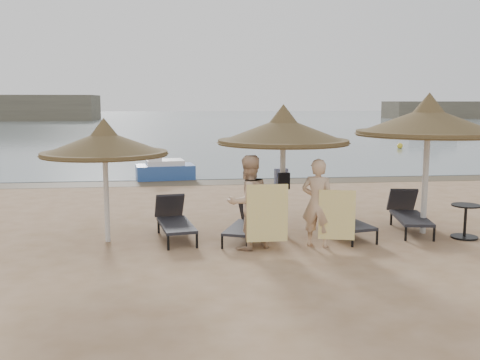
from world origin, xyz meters
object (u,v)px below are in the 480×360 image
object	(u,v)px
palapa_center	(283,131)
person_right	(318,196)
lounger_near_right	(340,217)
lounger_near_left	(246,223)
lounger_far_left	(174,219)
person_left	(248,195)
lounger_far_right	(408,213)
side_table	(465,222)
palapa_left	(104,144)
pedal_boat	(164,169)
palapa_right	(428,122)

from	to	relation	value
palapa_center	person_right	distance (m)	1.82
lounger_near_right	lounger_near_left	bearing A→B (deg)	171.66
lounger_far_left	person_left	world-z (taller)	person_left
lounger_far_right	lounger_near_left	bearing A→B (deg)	-163.76
side_table	person_left	bearing A→B (deg)	-176.59
palapa_left	palapa_center	size ratio (longest dim) A/B	0.90
palapa_center	lounger_far_left	size ratio (longest dim) A/B	1.45
lounger_near_right	person_right	bearing A→B (deg)	-141.65
lounger_near_right	palapa_left	bearing A→B (deg)	168.71
lounger_far_right	pedal_boat	bearing A→B (deg)	133.91
palapa_center	person_left	bearing A→B (deg)	-129.81
lounger_far_left	person_right	xyz separation A→B (m)	(3.04, -1.18, 0.69)
palapa_center	lounger_near_right	size ratio (longest dim) A/B	1.45
lounger_far_left	person_left	size ratio (longest dim) A/B	0.92
lounger_near_right	person_left	size ratio (longest dim) A/B	0.91
palapa_left	palapa_center	world-z (taller)	palapa_center
palapa_left	palapa_right	distance (m)	7.29
lounger_near_left	lounger_far_right	bearing A→B (deg)	27.07
lounger_near_left	pedal_boat	distance (m)	9.85
lounger_near_right	person_right	xyz separation A→B (m)	(-0.81, -0.97, 0.69)
palapa_left	pedal_boat	xyz separation A→B (m)	(1.01, 9.54, -1.78)
palapa_left	side_table	size ratio (longest dim) A/B	3.57
person_left	palapa_center	bearing A→B (deg)	-154.31
person_left	lounger_far_right	bearing A→B (deg)	172.37
side_table	person_right	xyz separation A→B (m)	(-3.51, -0.30, 0.73)
lounger_far_right	side_table	distance (m)	1.32
palapa_center	person_right	xyz separation A→B (m)	(0.53, -1.15, -1.30)
palapa_center	lounger_far_right	xyz separation A→B (m)	(3.12, 0.09, -1.99)
lounger_far_right	person_left	bearing A→B (deg)	-152.58
palapa_left	pedal_boat	bearing A→B (deg)	83.96
lounger_far_left	palapa_right	bearing A→B (deg)	-12.82
palapa_center	palapa_right	distance (m)	3.33
lounger_near_left	lounger_far_right	size ratio (longest dim) A/B	0.88
palapa_center	person_right	bearing A→B (deg)	-65.10
palapa_left	person_right	distance (m)	4.72
palapa_right	person_left	distance (m)	4.59
person_left	person_right	bearing A→B (deg)	155.39
palapa_right	lounger_near_left	world-z (taller)	palapa_right
palapa_left	lounger_near_left	size ratio (longest dim) A/B	1.45
palapa_left	side_table	distance (m)	8.24
lounger_far_right	palapa_left	bearing A→B (deg)	-166.93
lounger_near_left	lounger_near_right	distance (m)	2.24
palapa_center	lounger_near_left	size ratio (longest dim) A/B	1.61
lounger_near_right	pedal_boat	bearing A→B (deg)	102.59
lounger_far_right	person_right	size ratio (longest dim) A/B	0.97
palapa_right	lounger_near_left	bearing A→B (deg)	-179.86
lounger_near_left	lounger_far_right	xyz separation A→B (m)	(4.01, 0.40, 0.05)
palapa_right	lounger_far_left	bearing A→B (deg)	176.71
lounger_far_left	side_table	xyz separation A→B (m)	(6.55, -0.88, -0.04)
lounger_near_right	person_left	distance (m)	2.60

